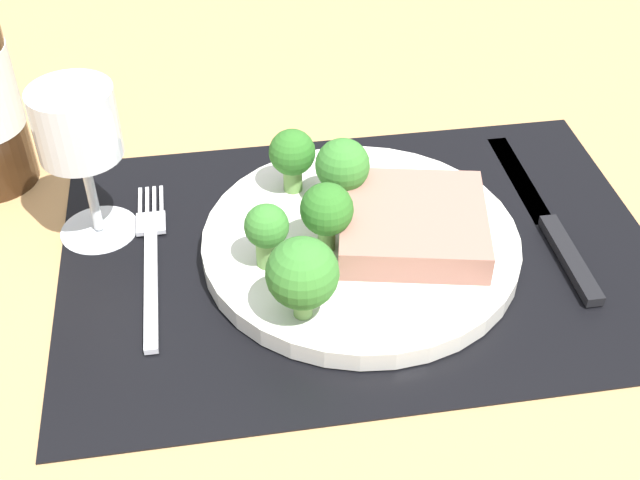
# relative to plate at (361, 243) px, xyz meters

# --- Properties ---
(ground_plane) EXTENTS (1.40, 1.10, 0.03)m
(ground_plane) POSITION_rel_plate_xyz_m (0.00, 0.00, -0.03)
(ground_plane) COLOR tan
(placemat) EXTENTS (0.47, 0.33, 0.00)m
(placemat) POSITION_rel_plate_xyz_m (0.00, 0.00, -0.01)
(placemat) COLOR black
(placemat) RESTS_ON ground_plane
(plate) EXTENTS (0.25, 0.25, 0.02)m
(plate) POSITION_rel_plate_xyz_m (0.00, 0.00, 0.00)
(plate) COLOR silver
(plate) RESTS_ON placemat
(steak) EXTENTS (0.13, 0.13, 0.03)m
(steak) POSITION_rel_plate_xyz_m (0.04, -0.01, 0.02)
(steak) COLOR #9E6B5B
(steak) RESTS_ON plate
(broccoli_near_fork) EXTENTS (0.05, 0.05, 0.06)m
(broccoli_near_fork) POSITION_rel_plate_xyz_m (-0.06, -0.08, 0.05)
(broccoli_near_fork) COLOR #6B994C
(broccoli_near_fork) RESTS_ON plate
(broccoli_front_edge) EXTENTS (0.04, 0.04, 0.06)m
(broccoli_front_edge) POSITION_rel_plate_xyz_m (-0.04, 0.07, 0.04)
(broccoli_front_edge) COLOR #6B994C
(broccoli_front_edge) RESTS_ON plate
(broccoli_center) EXTENTS (0.04, 0.04, 0.06)m
(broccoli_center) POSITION_rel_plate_xyz_m (-0.01, 0.04, 0.04)
(broccoli_center) COLOR #6B994C
(broccoli_center) RESTS_ON plate
(broccoli_back_left) EXTENTS (0.03, 0.03, 0.05)m
(broccoli_back_left) POSITION_rel_plate_xyz_m (-0.08, -0.02, 0.04)
(broccoli_back_left) COLOR #6B994C
(broccoli_back_left) RESTS_ON plate
(broccoli_near_steak) EXTENTS (0.04, 0.04, 0.06)m
(broccoli_near_steak) POSITION_rel_plate_xyz_m (-0.03, -0.01, 0.04)
(broccoli_near_steak) COLOR #5B8942
(broccoli_near_steak) RESTS_ON plate
(fork) EXTENTS (0.02, 0.19, 0.01)m
(fork) POSITION_rel_plate_xyz_m (-0.16, 0.01, -0.01)
(fork) COLOR silver
(fork) RESTS_ON placemat
(knife) EXTENTS (0.02, 0.23, 0.01)m
(knife) POSITION_rel_plate_xyz_m (0.16, 0.01, -0.00)
(knife) COLOR black
(knife) RESTS_ON placemat
(wine_glass) EXTENTS (0.06, 0.06, 0.13)m
(wine_glass) POSITION_rel_plate_xyz_m (-0.21, 0.06, 0.08)
(wine_glass) COLOR silver
(wine_glass) RESTS_ON ground_plane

